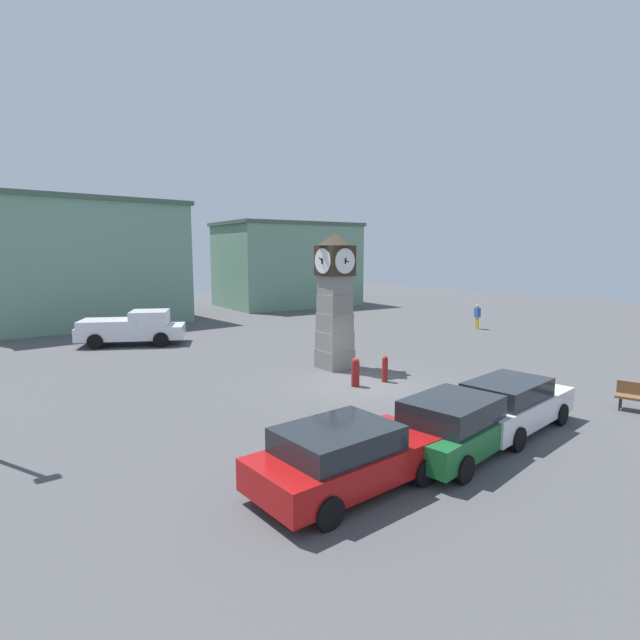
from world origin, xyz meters
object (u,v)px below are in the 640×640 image
(clock_tower, at_px, (335,300))
(car_by_building, at_px, (511,404))
(bollard_mid_row, at_px, (385,369))
(pickup_truck, at_px, (132,328))
(pedestrian_crossing_lot, at_px, (477,315))
(car_navy_sedan, at_px, (346,456))
(bollard_near_tower, at_px, (355,372))
(car_near_tower, at_px, (456,426))

(clock_tower, relative_size, car_by_building, 1.25)
(bollard_mid_row, bearing_deg, pickup_truck, 111.01)
(clock_tower, bearing_deg, pickup_truck, 115.92)
(car_by_building, bearing_deg, pedestrian_crossing_lot, 37.85)
(car_navy_sedan, bearing_deg, pickup_truck, 85.30)
(pedestrian_crossing_lot, bearing_deg, bollard_mid_row, -157.72)
(pedestrian_crossing_lot, bearing_deg, bollard_near_tower, -160.15)
(bollard_near_tower, height_order, car_near_tower, car_near_tower)
(car_navy_sedan, xyz_separation_m, car_by_building, (6.05, -0.12, 0.02))
(bollard_near_tower, xyz_separation_m, car_near_tower, (-2.30, -6.35, 0.22))
(car_navy_sedan, bearing_deg, car_near_tower, -4.89)
(clock_tower, distance_m, car_near_tower, 10.11)
(clock_tower, relative_size, pickup_truck, 1.00)
(car_by_building, distance_m, pickup_truck, 20.43)
(clock_tower, relative_size, bollard_near_tower, 5.34)
(pickup_truck, bearing_deg, bollard_mid_row, -68.99)
(pickup_truck, bearing_deg, pedestrian_crossing_lot, -22.46)
(car_navy_sedan, xyz_separation_m, pickup_truck, (1.63, 19.82, 0.18))
(bollard_near_tower, bearing_deg, pedestrian_crossing_lot, 19.85)
(clock_tower, relative_size, car_navy_sedan, 1.32)
(bollard_mid_row, relative_size, pedestrian_crossing_lot, 0.64)
(bollard_mid_row, relative_size, car_navy_sedan, 0.23)
(car_by_building, xyz_separation_m, pickup_truck, (-4.42, 19.95, 0.16))
(car_by_building, relative_size, pickup_truck, 0.81)
(bollard_near_tower, xyz_separation_m, car_by_building, (0.41, -6.18, 0.21))
(bollard_mid_row, height_order, car_near_tower, car_near_tower)
(bollard_near_tower, distance_m, car_navy_sedan, 8.28)
(clock_tower, relative_size, bollard_mid_row, 5.65)
(bollard_near_tower, height_order, pickup_truck, pickup_truck)
(bollard_near_tower, relative_size, bollard_mid_row, 1.06)
(car_near_tower, height_order, car_by_building, car_near_tower)
(clock_tower, bearing_deg, car_navy_sedan, -127.96)
(car_navy_sedan, height_order, pedestrian_crossing_lot, pedestrian_crossing_lot)
(bollard_near_tower, bearing_deg, pickup_truck, 106.26)
(bollard_mid_row, relative_size, car_near_tower, 0.23)
(pickup_truck, bearing_deg, clock_tower, -64.08)
(bollard_mid_row, height_order, pedestrian_crossing_lot, pedestrian_crossing_lot)
(pedestrian_crossing_lot, bearing_deg, clock_tower, -168.93)
(clock_tower, height_order, bollard_near_tower, clock_tower)
(bollard_near_tower, xyz_separation_m, pickup_truck, (-4.01, 13.76, 0.38))
(car_near_tower, relative_size, pickup_truck, 0.76)
(car_navy_sedan, relative_size, pickup_truck, 0.76)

